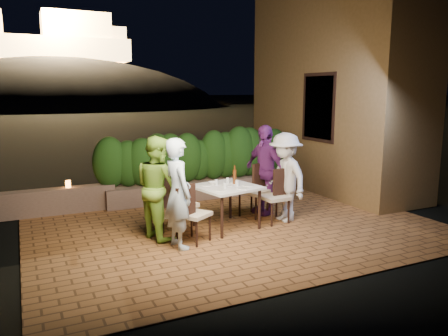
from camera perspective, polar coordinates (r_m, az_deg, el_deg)
ground at (r=7.78m, az=1.87°, el=-7.89°), size 400.00×400.00×0.00m
terrace_floor at (r=8.22m, az=0.27°, el=-7.29°), size 7.00×6.00×0.15m
building_wall at (r=11.06m, az=14.11°, el=10.42°), size 1.60×5.00×5.00m
window_pane at (r=10.19m, az=12.35°, el=7.73°), size 0.08×1.00×1.40m
window_frame at (r=10.19m, az=12.31°, el=7.73°), size 0.06×1.15×1.55m
planter at (r=9.82m, az=-3.21°, el=-2.75°), size 4.20×0.55×0.40m
hedge at (r=9.68m, az=-3.26°, el=1.58°), size 4.00×0.70×1.10m
parapet at (r=9.15m, az=-20.94°, el=-4.05°), size 2.20×0.30×0.50m
hill at (r=67.10m, az=-20.60°, el=4.02°), size 52.00×40.00×22.00m
fortress at (r=67.29m, az=-21.40°, el=16.38°), size 26.00×8.00×8.00m
dining_table at (r=7.66m, az=0.32°, el=-5.10°), size 1.17×1.17×0.75m
plate_nw at (r=7.22m, az=-0.39°, el=-2.92°), size 0.21×0.21×0.01m
plate_sw at (r=7.62m, az=-2.35°, el=-2.23°), size 0.22×0.22×0.01m
plate_ne at (r=7.59m, az=3.22°, el=-2.29°), size 0.20×0.20×0.01m
plate_se at (r=7.87m, az=0.99°, el=-1.83°), size 0.21×0.21×0.01m
plate_centre at (r=7.57m, az=0.32°, el=-2.31°), size 0.20×0.20×0.01m
plate_front at (r=7.36m, az=2.46°, el=-2.67°), size 0.21×0.21×0.01m
glass_nw at (r=7.39m, az=0.11°, el=-2.27°), size 0.06×0.06×0.10m
glass_sw at (r=7.64m, az=-1.01°, el=-1.87°), size 0.06×0.06×0.10m
glass_ne at (r=7.56m, az=1.71°, el=-1.97°), size 0.06×0.06×0.10m
glass_se at (r=7.73m, az=0.49°, el=-1.68°), size 0.06×0.06×0.11m
beer_bottle at (r=7.70m, az=1.40°, el=-0.88°), size 0.06×0.06×0.33m
bowl at (r=7.72m, az=-1.39°, el=-1.95°), size 0.17×0.17×0.04m
chair_left_front at (r=6.94m, az=-3.96°, el=-5.86°), size 0.61×0.61×0.95m
chair_left_back at (r=7.34m, az=-5.87°, el=-4.58°), size 0.62×0.62×1.06m
chair_right_front at (r=7.98m, az=6.61°, el=-3.65°), size 0.49×0.49×0.99m
chair_right_back at (r=8.34m, az=3.91°, el=-2.94°), size 0.62×0.62×1.01m
diner_blue at (r=6.65m, az=-6.03°, el=-3.32°), size 0.46×0.65×1.69m
diner_green at (r=7.14m, az=-8.62°, el=-2.50°), size 0.82×0.95×1.68m
diner_white at (r=8.04m, az=7.98°, el=-1.22°), size 0.67×1.09×1.63m
diner_purple at (r=8.49m, az=5.32°, el=-0.20°), size 0.61×1.08×1.74m
parapet_lamp at (r=9.10m, az=-19.70°, el=-1.99°), size 0.10×0.10×0.14m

